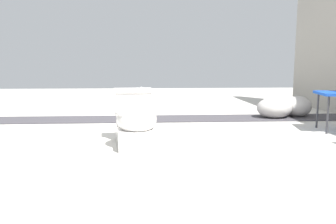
{
  "coord_description": "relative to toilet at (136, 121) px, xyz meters",
  "views": [
    {
      "loc": [
        3.23,
        0.09,
        0.73
      ],
      "look_at": [
        0.24,
        0.27,
        0.3
      ],
      "focal_mm": 35.0,
      "sensor_mm": 36.0,
      "label": 1
    }
  ],
  "objects": [
    {
      "name": "boulder_far",
      "position": [
        -1.48,
        2.22,
        -0.07
      ],
      "size": [
        0.52,
        0.53,
        0.3
      ],
      "primitive_type": "ellipsoid",
      "rotation": [
        0.0,
        0.0,
        2.06
      ],
      "color": "#B7B2AD",
      "rests_on": "ground"
    },
    {
      "name": "gravel_strip",
      "position": [
        -1.39,
        0.53,
        -0.21
      ],
      "size": [
        0.56,
        8.0,
        0.01
      ],
      "primitive_type": "cube",
      "color": "#423F44",
      "rests_on": "ground"
    },
    {
      "name": "toilet",
      "position": [
        0.0,
        0.0,
        0.0
      ],
      "size": [
        0.67,
        0.45,
        0.52
      ],
      "rotation": [
        0.0,
        0.0,
        0.13
      ],
      "color": "white",
      "rests_on": "ground"
    },
    {
      "name": "ground_plane",
      "position": [
        -0.25,
        0.03,
        -0.22
      ],
      "size": [
        14.0,
        14.0,
        0.0
      ],
      "primitive_type": "plane",
      "color": "beige"
    },
    {
      "name": "boulder_near",
      "position": [
        -1.38,
        1.85,
        -0.08
      ],
      "size": [
        0.4,
        0.49,
        0.29
      ],
      "primitive_type": "ellipsoid",
      "rotation": [
        0.0,
        0.0,
        1.59
      ],
      "color": "#B7B2AD",
      "rests_on": "ground"
    }
  ]
}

